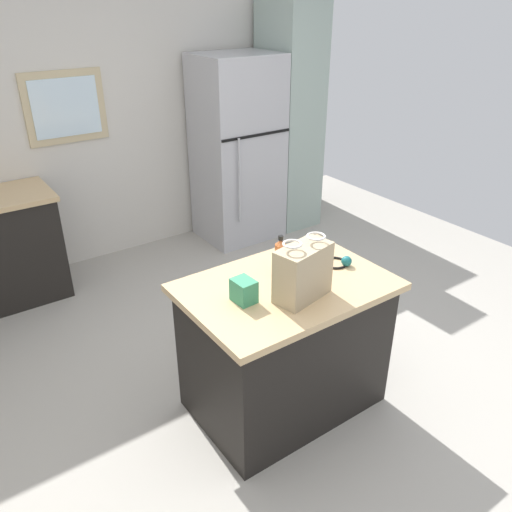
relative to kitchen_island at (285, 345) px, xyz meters
name	(u,v)px	position (x,y,z in m)	size (l,w,h in m)	color
ground	(291,391)	(0.10, 0.04, -0.44)	(6.37, 6.37, 0.00)	#ADA89E
back_wall	(114,122)	(0.09, 2.69, 0.83)	(4.99, 0.13, 2.53)	silver
kitchen_island	(285,345)	(0.00, 0.00, 0.00)	(1.17, 0.81, 0.87)	black
refrigerator	(238,150)	(1.18, 2.29, 0.48)	(0.78, 0.69, 1.83)	#B7B7BC
tall_cabinet	(289,119)	(1.83, 2.29, 0.71)	(0.48, 0.61, 2.29)	#9EB2A8
shopping_bag	(303,272)	(-0.02, -0.15, 0.58)	(0.34, 0.22, 0.35)	tan
small_box	(244,291)	(-0.30, -0.01, 0.49)	(0.10, 0.13, 0.13)	#388E66
bottle	(280,256)	(0.05, 0.13, 0.54)	(0.07, 0.07, 0.24)	#C66633
ear_defenders	(335,261)	(0.39, 0.02, 0.45)	(0.21, 0.21, 0.06)	black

